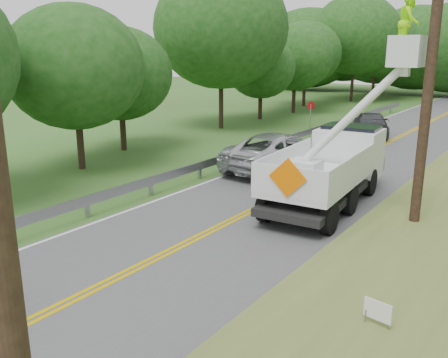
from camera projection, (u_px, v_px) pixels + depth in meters
The scene contains 9 objects.
ground at pixel (65, 304), 10.49m from camera, with size 140.00×140.00×0.00m, color #355122.
road at pixel (327, 173), 21.54m from camera, with size 7.20×96.00×0.03m.
guardrail at pixel (260, 148), 24.35m from camera, with size 0.18×48.00×0.77m.
treeline_left at pixel (286, 44), 38.45m from camera, with size 10.71×54.26×10.88m.
bucket_truck at pixel (340, 158), 17.40m from camera, with size 4.41×7.27×6.92m.
suv_silver at pixel (280, 152), 21.79m from camera, with size 2.88×6.24×1.73m, color silver.
suv_darkgrey at pixel (370, 124), 30.49m from camera, with size 2.11×5.18×1.50m, color #3D3F45.
stop_sign_permanent at pixel (310, 115), 29.20m from camera, with size 0.37×0.37×2.33m.
yard_sign at pixel (378, 312), 9.06m from camera, with size 0.56×0.12×0.81m.
Camera 1 is at (8.25, -5.71, 5.36)m, focal length 38.70 mm.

